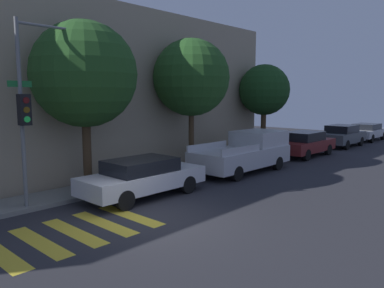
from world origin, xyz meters
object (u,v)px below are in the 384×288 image
at_px(pickup_truck, 246,152).
at_px(tree_near_corner, 84,75).
at_px(tree_midblock, 191,78).
at_px(sedan_near_corner, 143,177).
at_px(tree_far_end, 264,90).
at_px(sedan_far_end, 342,135).
at_px(sedan_middle, 304,143).
at_px(sedan_tail_of_row, 367,131).
at_px(traffic_light_pole, 38,90).

xyz_separation_m(pickup_truck, tree_near_corner, (-6.98, 2.05, 3.29)).
height_order(pickup_truck, tree_midblock, tree_midblock).
height_order(sedan_near_corner, tree_near_corner, tree_near_corner).
height_order(sedan_near_corner, tree_far_end, tree_far_end).
distance_m(sedan_far_end, tree_midblock, 13.56).
xyz_separation_m(sedan_middle, sedan_tail_of_row, (10.56, 0.00, -0.05)).
xyz_separation_m(sedan_far_end, tree_far_end, (-6.75, 2.05, 3.00)).
bearing_deg(sedan_tail_of_row, sedan_far_end, 180.00).
relative_size(sedan_far_end, tree_far_end, 0.81).
distance_m(traffic_light_pole, pickup_truck, 9.53).
bearing_deg(sedan_far_end, tree_far_end, 163.12).
height_order(sedan_far_end, tree_near_corner, tree_near_corner).
relative_size(sedan_middle, tree_far_end, 0.85).
bearing_deg(tree_far_end, traffic_light_pole, -176.78).
bearing_deg(tree_far_end, sedan_middle, -60.91).
xyz_separation_m(sedan_near_corner, tree_near_corner, (-0.86, 2.05, 3.47)).
relative_size(sedan_near_corner, tree_midblock, 0.74).
xyz_separation_m(traffic_light_pole, sedan_near_corner, (2.92, -1.27, -2.91)).
bearing_deg(pickup_truck, sedan_near_corner, 180.00).
distance_m(traffic_light_pole, tree_near_corner, 2.27).
height_order(traffic_light_pole, sedan_middle, traffic_light_pole).
relative_size(pickup_truck, tree_near_corner, 0.86).
xyz_separation_m(traffic_light_pole, tree_far_end, (13.75, 0.77, 0.15)).
relative_size(sedan_middle, tree_near_corner, 0.74).
bearing_deg(tree_far_end, pickup_truck, -156.49).
relative_size(sedan_tail_of_row, tree_far_end, 0.83).
xyz_separation_m(sedan_middle, tree_far_end, (-1.14, 2.05, 3.03)).
height_order(traffic_light_pole, tree_far_end, traffic_light_pole).
distance_m(sedan_near_corner, sedan_middle, 11.96).
distance_m(sedan_middle, sedan_tail_of_row, 10.56).
bearing_deg(tree_near_corner, sedan_far_end, -6.34).
xyz_separation_m(sedan_tail_of_row, tree_midblock, (-17.89, 2.05, 3.57)).
relative_size(sedan_far_end, tree_midblock, 0.70).
bearing_deg(tree_far_end, sedan_tail_of_row, -9.92).
relative_size(sedan_near_corner, tree_far_end, 0.85).
distance_m(traffic_light_pole, tree_midblock, 7.62).
relative_size(sedan_near_corner, tree_near_corner, 0.74).
bearing_deg(sedan_middle, sedan_far_end, 0.00).
bearing_deg(sedan_far_end, sedan_tail_of_row, 0.00).
xyz_separation_m(pickup_truck, tree_far_end, (4.71, 2.05, 2.88)).
bearing_deg(sedan_far_end, sedan_middle, 180.00).
bearing_deg(sedan_far_end, tree_midblock, 171.01).
distance_m(sedan_middle, tree_far_end, 3.83).
relative_size(traffic_light_pole, sedan_near_corner, 1.27).
relative_size(traffic_light_pole, sedan_tail_of_row, 1.31).
height_order(sedan_middle, sedan_far_end, sedan_far_end).
bearing_deg(sedan_tail_of_row, sedan_middle, 180.00).
distance_m(sedan_near_corner, tree_near_corner, 4.12).
bearing_deg(sedan_tail_of_row, tree_near_corner, 175.00).
height_order(sedan_tail_of_row, tree_near_corner, tree_near_corner).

